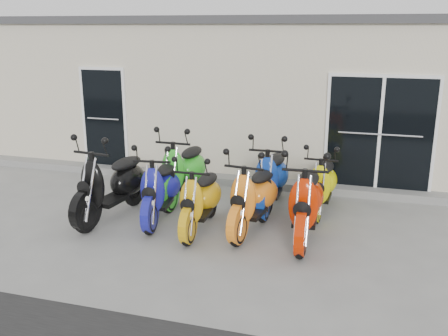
% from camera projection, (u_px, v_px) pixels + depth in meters
% --- Properties ---
extents(ground, '(80.00, 80.00, 0.00)m').
position_uv_depth(ground, '(214.00, 220.00, 8.42)').
color(ground, gray).
rests_on(ground, ground).
extents(building, '(14.00, 6.00, 3.20)m').
position_uv_depth(building, '(274.00, 89.00, 12.78)').
color(building, beige).
rests_on(building, ground).
extents(roof_cap, '(14.20, 6.20, 0.16)m').
position_uv_depth(roof_cap, '(276.00, 21.00, 12.32)').
color(roof_cap, '#3F3F42').
rests_on(roof_cap, building).
extents(front_step, '(14.00, 0.40, 0.15)m').
position_uv_depth(front_step, '(243.00, 181.00, 10.26)').
color(front_step, gray).
rests_on(front_step, ground).
extents(door_left, '(1.07, 0.08, 2.22)m').
position_uv_depth(door_left, '(104.00, 116.00, 10.94)').
color(door_left, black).
rests_on(door_left, front_step).
extents(door_right, '(2.02, 0.08, 2.22)m').
position_uv_depth(door_right, '(380.00, 131.00, 9.37)').
color(door_right, black).
rests_on(door_right, front_step).
extents(scooter_front_black, '(1.01, 2.16, 1.53)m').
position_uv_depth(scooter_front_black, '(111.00, 174.00, 8.33)').
color(scooter_front_black, black).
rests_on(scooter_front_black, ground).
extents(scooter_front_blue, '(0.92, 1.96, 1.40)m').
position_uv_depth(scooter_front_blue, '(161.00, 180.00, 8.27)').
color(scooter_front_blue, navy).
rests_on(scooter_front_blue, ground).
extents(scooter_front_orange_a, '(0.69, 1.80, 1.32)m').
position_uv_depth(scooter_front_orange_a, '(200.00, 191.00, 7.84)').
color(scooter_front_orange_a, gold).
rests_on(scooter_front_orange_a, ground).
extents(scooter_front_orange_b, '(0.94, 2.01, 1.43)m').
position_uv_depth(scooter_front_orange_b, '(254.00, 188.00, 7.82)').
color(scooter_front_orange_b, orange).
rests_on(scooter_front_orange_b, ground).
extents(scooter_front_red, '(0.83, 2.07, 1.51)m').
position_uv_depth(scooter_front_red, '(307.00, 192.00, 7.50)').
color(scooter_front_red, red).
rests_on(scooter_front_red, ground).
extents(scooter_back_green, '(0.78, 2.03, 1.49)m').
position_uv_depth(scooter_back_green, '(183.00, 162.00, 9.18)').
color(scooter_back_green, green).
rests_on(scooter_back_green, ground).
extents(scooter_back_blue, '(0.74, 1.97, 1.45)m').
position_uv_depth(scooter_back_blue, '(272.00, 170.00, 8.76)').
color(scooter_back_blue, '#0E36A0').
rests_on(scooter_back_blue, ground).
extents(scooter_back_yellow, '(0.70, 1.77, 1.29)m').
position_uv_depth(scooter_back_yellow, '(323.00, 176.00, 8.64)').
color(scooter_back_yellow, '#D2CD02').
rests_on(scooter_back_yellow, ground).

